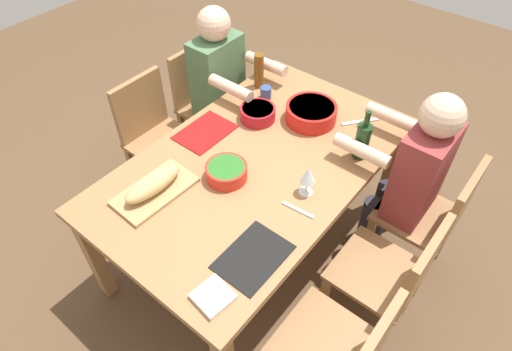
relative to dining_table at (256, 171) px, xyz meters
name	(u,v)px	position (x,y,z in m)	size (l,w,h in m)	color
ground_plane	(256,243)	(0.00, 0.00, -0.66)	(8.00, 8.00, 0.00)	brown
dining_table	(256,171)	(0.00, 0.00, 0.00)	(1.72, 1.05, 0.74)	#9E7044
chair_far_center	(393,276)	(0.00, 0.85, -0.18)	(0.40, 0.40, 0.85)	#9E7044
chair_far_left	(433,216)	(-0.47, 0.85, -0.18)	(0.40, 0.40, 0.85)	#9E7044
diner_far_left	(411,173)	(-0.47, 0.66, 0.04)	(0.41, 0.53, 1.20)	#2D2D38
chair_near_left	(205,99)	(-0.47, -0.85, -0.18)	(0.40, 0.40, 0.85)	#9E7044
diner_near_left	(222,83)	(-0.47, -0.66, 0.04)	(0.41, 0.53, 1.20)	#2D2D38
chair_near_center	(155,133)	(0.00, -0.85, -0.18)	(0.40, 0.40, 0.85)	#9E7044
serving_bowl_greens	(226,171)	(0.19, -0.04, 0.12)	(0.21, 0.21, 0.08)	red
serving_bowl_pasta	(311,112)	(-0.46, 0.03, 0.13)	(0.29, 0.29, 0.10)	red
serving_bowl_salad	(258,113)	(-0.28, -0.21, 0.12)	(0.20, 0.20, 0.08)	#B21923
cutting_board	(155,191)	(0.48, -0.24, 0.09)	(0.40, 0.22, 0.02)	tan
bread_loaf	(153,183)	(0.48, -0.24, 0.14)	(0.32, 0.11, 0.09)	tan
wine_bottle	(362,140)	(-0.37, 0.40, 0.19)	(0.08, 0.08, 0.29)	#193819
beer_bottle	(259,71)	(-0.55, -0.42, 0.19)	(0.06, 0.06, 0.22)	brown
wine_glass	(308,176)	(0.02, 0.33, 0.19)	(0.08, 0.08, 0.17)	silver
fork_far_center	(298,210)	(0.14, 0.37, 0.08)	(0.02, 0.17, 0.01)	silver
cup_near_left	(266,93)	(-0.47, -0.30, 0.12)	(0.07, 0.07, 0.08)	#334C8C
placemat_far_right	(253,257)	(0.47, 0.37, 0.08)	(0.32, 0.23, 0.01)	black
placemat_near_center	(205,132)	(0.00, -0.37, 0.08)	(0.32, 0.23, 0.01)	maroon
carving_knife	(360,122)	(-0.63, 0.27, 0.08)	(0.23, 0.02, 0.01)	silver
napkin_stack	(213,297)	(0.72, 0.36, 0.09)	(0.14, 0.14, 0.02)	white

